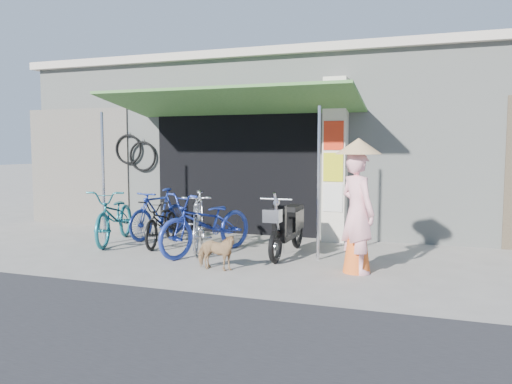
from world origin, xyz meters
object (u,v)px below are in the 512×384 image
(bike_blue, at_px, (159,213))
(nun, at_px, (358,207))
(bike_silver, at_px, (199,221))
(bike_black, at_px, (162,222))
(bike_navy, at_px, (207,223))
(bike_teal, at_px, (115,216))
(moped, at_px, (288,227))
(street_dog, at_px, (216,252))

(bike_blue, bearing_deg, nun, -8.17)
(nun, bearing_deg, bike_silver, 31.40)
(bike_blue, xyz_separation_m, bike_black, (0.42, -0.59, -0.06))
(bike_navy, height_order, nun, nun)
(bike_teal, bearing_deg, bike_black, -9.45)
(bike_silver, relative_size, bike_navy, 0.86)
(bike_black, xyz_separation_m, moped, (2.34, -0.06, 0.03))
(bike_black, xyz_separation_m, bike_silver, (0.83, -0.24, 0.09))
(bike_black, bearing_deg, bike_silver, -26.88)
(bike_blue, xyz_separation_m, moped, (2.75, -0.66, -0.03))
(moped, bearing_deg, bike_black, 179.37)
(bike_teal, bearing_deg, moped, -15.52)
(bike_blue, bearing_deg, bike_silver, -21.71)
(bike_navy, xyz_separation_m, nun, (2.47, -0.43, 0.40))
(bike_navy, distance_m, street_dog, 1.15)
(bike_navy, bearing_deg, moped, 39.24)
(bike_silver, height_order, street_dog, bike_silver)
(street_dog, xyz_separation_m, nun, (1.89, 0.54, 0.65))
(bike_navy, height_order, street_dog, bike_navy)
(nun, bearing_deg, moped, 10.84)
(bike_teal, distance_m, moped, 3.24)
(bike_black, relative_size, bike_navy, 0.81)
(bike_teal, distance_m, bike_blue, 0.85)
(bike_teal, xyz_separation_m, bike_navy, (1.99, -0.33, 0.02))
(bike_blue, height_order, moped, moped)
(street_dog, bearing_deg, bike_blue, 48.65)
(bike_teal, xyz_separation_m, bike_blue, (0.49, 0.70, -0.02))
(bike_silver, height_order, moped, bike_silver)
(bike_teal, bearing_deg, street_dog, -43.17)
(bike_silver, xyz_separation_m, moped, (1.50, 0.18, -0.06))
(bike_silver, relative_size, street_dog, 2.67)
(bike_black, distance_m, bike_silver, 0.87)
(nun, bearing_deg, bike_teal, 34.70)
(street_dog, relative_size, moped, 0.36)
(bike_teal, bearing_deg, bike_silver, -20.71)
(bike_silver, relative_size, moped, 0.97)
(bike_blue, bearing_deg, street_dog, -31.87)
(bike_teal, relative_size, bike_black, 1.20)
(bike_silver, height_order, nun, nun)
(bike_silver, distance_m, moped, 1.52)
(moped, bearing_deg, nun, -32.62)
(bike_teal, height_order, bike_navy, bike_navy)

